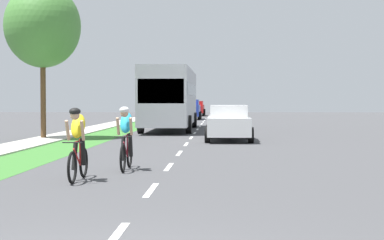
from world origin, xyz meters
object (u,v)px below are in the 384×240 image
at_px(sedan_white, 229,123).
at_px(street_tree_near, 43,26).
at_px(pickup_red, 195,108).
at_px(cyclist_trailing, 126,137).
at_px(cyclist_lead, 78,143).
at_px(bus_silver, 171,96).
at_px(suv_blue, 189,109).

xyz_separation_m(sedan_white, street_tree_near, (-8.32, 0.90, 4.28)).
bearing_deg(pickup_red, cyclist_trailing, -89.52).
bearing_deg(sedan_white, cyclist_lead, -104.89).
height_order(bus_silver, street_tree_near, street_tree_near).
relative_size(cyclist_lead, bus_silver, 0.15).
relative_size(cyclist_trailing, bus_silver, 0.15).
relative_size(bus_silver, street_tree_near, 1.67).
relative_size(cyclist_lead, street_tree_near, 0.25).
relative_size(cyclist_trailing, suv_blue, 0.37).
distance_m(sedan_white, pickup_red, 40.57).
distance_m(suv_blue, street_tree_near, 28.02).
bearing_deg(suv_blue, street_tree_near, -100.76).
relative_size(cyclist_lead, sedan_white, 0.40).
xyz_separation_m(cyclist_lead, sedan_white, (3.43, 12.92, -0.04)).
bearing_deg(bus_silver, suv_blue, 89.74).
bearing_deg(pickup_red, sedan_white, -85.57).
bearing_deg(suv_blue, bus_silver, -90.26).
bearing_deg(cyclist_lead, pickup_red, 89.68).
height_order(cyclist_trailing, suv_blue, suv_blue).
relative_size(suv_blue, street_tree_near, 0.68).
bearing_deg(street_tree_near, cyclist_trailing, -64.55).
xyz_separation_m(cyclist_trailing, bus_silver, (-0.53, 19.84, 1.17)).
bearing_deg(cyclist_trailing, bus_silver, 91.53).
height_order(cyclist_lead, sedan_white, cyclist_lead).
distance_m(cyclist_trailing, street_tree_near, 13.74).
relative_size(cyclist_trailing, pickup_red, 0.34).
bearing_deg(bus_silver, pickup_red, 89.82).
distance_m(bus_silver, suv_blue, 19.22).
xyz_separation_m(suv_blue, street_tree_near, (-5.17, -27.23, 4.10)).
height_order(sedan_white, bus_silver, bus_silver).
distance_m(pickup_red, street_tree_near, 40.11).
xyz_separation_m(sedan_white, bus_silver, (-3.23, 8.94, 1.21)).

